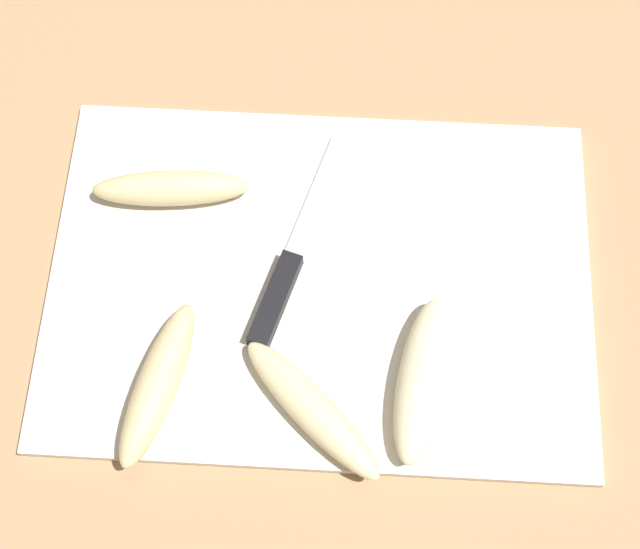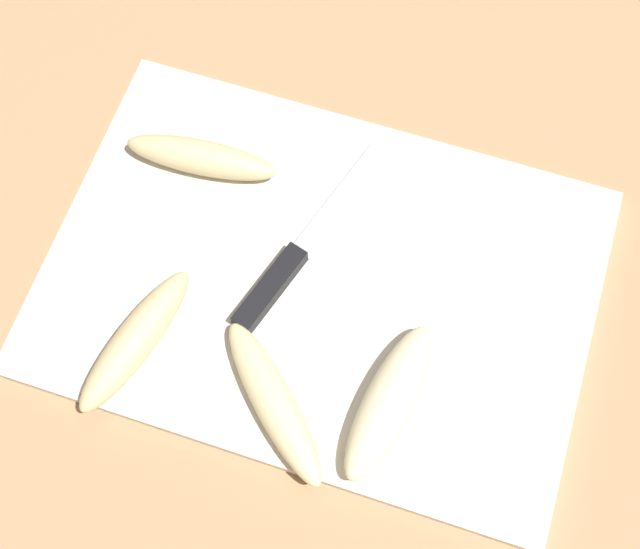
% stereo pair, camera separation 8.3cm
% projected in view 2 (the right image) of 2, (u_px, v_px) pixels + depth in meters
% --- Properties ---
extents(ground_plane, '(4.00, 4.00, 0.00)m').
position_uv_depth(ground_plane, '(320.00, 283.00, 0.85)').
color(ground_plane, tan).
extents(cutting_board, '(0.51, 0.36, 0.01)m').
position_uv_depth(cutting_board, '(320.00, 281.00, 0.84)').
color(cutting_board, silver).
rests_on(cutting_board, ground_plane).
extents(knife, '(0.09, 0.23, 0.02)m').
position_uv_depth(knife, '(286.00, 269.00, 0.83)').
color(knife, black).
rests_on(knife, cutting_board).
extents(banana_mellow_near, '(0.07, 0.16, 0.04)m').
position_uv_depth(banana_mellow_near, '(136.00, 340.00, 0.80)').
color(banana_mellow_near, beige).
rests_on(banana_mellow_near, cutting_board).
extents(banana_pale_long, '(0.07, 0.16, 0.03)m').
position_uv_depth(banana_pale_long, '(389.00, 402.00, 0.78)').
color(banana_pale_long, beige).
rests_on(banana_pale_long, cutting_board).
extents(banana_soft_right, '(0.14, 0.14, 0.03)m').
position_uv_depth(banana_soft_right, '(272.00, 402.00, 0.78)').
color(banana_soft_right, beige).
rests_on(banana_soft_right, cutting_board).
extents(banana_ripe_center, '(0.15, 0.05, 0.03)m').
position_uv_depth(banana_ripe_center, '(201.00, 157.00, 0.87)').
color(banana_ripe_center, beige).
rests_on(banana_ripe_center, cutting_board).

